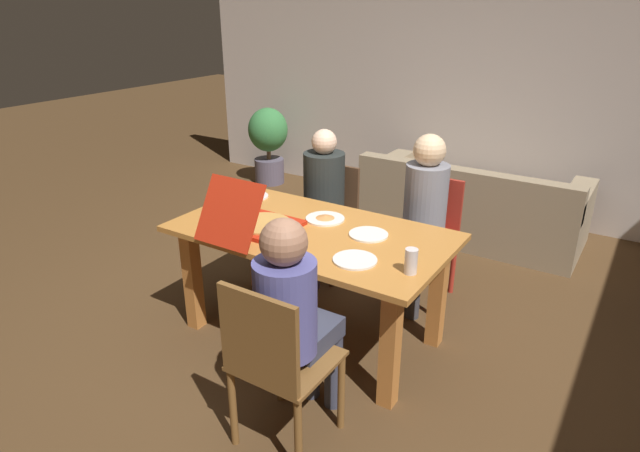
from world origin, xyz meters
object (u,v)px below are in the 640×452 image
object	(u,v)px
dining_table	(312,249)
plate_0	(368,234)
person_1	(294,311)
person_2	(320,193)
pizza_box_0	(257,223)
plate_3	(325,218)
drinking_glass_0	(411,261)
chair_0	(428,231)
chair_2	(329,213)
person_0	(422,208)
plate_2	(253,196)
couch	(471,208)
plate_1	(355,260)
chair_1	(275,360)
potted_plant	(268,140)
drinking_glass_1	(214,202)

from	to	relation	value
dining_table	plate_0	world-z (taller)	plate_0
person_1	plate_0	xyz separation A→B (m)	(-0.07, 0.89, 0.06)
person_2	pizza_box_0	size ratio (longest dim) A/B	1.98
plate_3	drinking_glass_0	bearing A→B (deg)	-26.95
chair_0	plate_0	world-z (taller)	chair_0
person_1	chair_2	xyz separation A→B (m)	(-0.83, 1.68, -0.22)
drinking_glass_0	person_0	bearing A→B (deg)	109.21
person_1	plate_0	size ratio (longest dim) A/B	5.05
pizza_box_0	plate_2	bearing A→B (deg)	131.57
plate_3	drinking_glass_0	xyz separation A→B (m)	(0.78, -0.40, 0.06)
couch	drinking_glass_0	bearing A→B (deg)	-80.33
person_2	plate_2	world-z (taller)	person_2
dining_table	person_2	bearing A→B (deg)	118.81
plate_1	couch	world-z (taller)	plate_1
chair_0	drinking_glass_0	xyz separation A→B (m)	(0.35, -1.15, 0.33)
chair_1	couch	size ratio (longest dim) A/B	0.47
person_2	potted_plant	bearing A→B (deg)	137.09
dining_table	plate_1	xyz separation A→B (m)	(0.44, -0.23, 0.14)
chair_2	person_2	size ratio (longest dim) A/B	0.73
person_0	plate_3	bearing A→B (deg)	-125.08
drinking_glass_0	couch	distance (m)	2.51
plate_0	drinking_glass_0	distance (m)	0.53
plate_0	plate_1	world-z (taller)	same
person_2	pizza_box_0	world-z (taller)	person_2
person_1	chair_1	bearing A→B (deg)	-90.00
chair_0	plate_1	bearing A→B (deg)	-88.36
pizza_box_0	plate_3	distance (m)	0.47
dining_table	person_2	xyz separation A→B (m)	(-0.42, 0.77, 0.07)
chair_0	person_0	distance (m)	0.28
pizza_box_0	drinking_glass_0	xyz separation A→B (m)	(1.03, -0.01, 0.02)
chair_0	plate_0	size ratio (longest dim) A/B	3.74
plate_0	drinking_glass_0	bearing A→B (deg)	-37.46
plate_0	couch	distance (m)	2.15
chair_0	drinking_glass_1	size ratio (longest dim) A/B	6.96
plate_0	plate_1	size ratio (longest dim) A/B	0.97
chair_1	drinking_glass_0	bearing A→B (deg)	64.48
plate_1	drinking_glass_0	world-z (taller)	drinking_glass_0
chair_0	plate_3	distance (m)	0.91
drinking_glass_0	couch	world-z (taller)	drinking_glass_0
dining_table	chair_0	xyz separation A→B (m)	(0.41, 0.95, -0.13)
person_2	pizza_box_0	distance (m)	0.98
chair_0	chair_1	distance (m)	1.89
chair_2	person_0	bearing A→B (deg)	-6.79
chair_0	plate_0	distance (m)	0.88
chair_0	person_0	bearing A→B (deg)	-90.00
pizza_box_0	drinking_glass_0	bearing A→B (deg)	-0.53
chair_2	person_2	world-z (taller)	person_2
person_0	chair_1	distance (m)	1.75
plate_3	person_1	bearing A→B (deg)	-66.15
plate_3	plate_0	bearing A→B (deg)	-11.90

